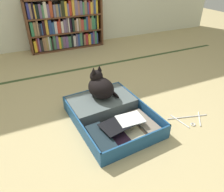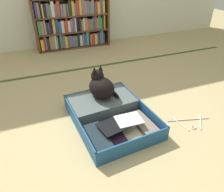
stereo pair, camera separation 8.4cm
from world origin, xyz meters
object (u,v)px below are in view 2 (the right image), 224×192
Objects in this scene: bookshelf at (72,24)px; black_cat at (101,86)px; open_suitcase at (107,112)px; clothes_hanger at (190,122)px.

bookshelf reaches higher than black_cat.
open_suitcase is at bearing -94.40° from bookshelf.
open_suitcase is 0.24m from black_cat.
open_suitcase is 0.72m from clothes_hanger.
clothes_hanger is (0.63, -0.33, -0.05)m from open_suitcase.
bookshelf reaches higher than open_suitcase.
bookshelf reaches higher than clothes_hanger.
bookshelf is 3.67× the size of black_cat.
open_suitcase is 2.65× the size of black_cat.
bookshelf is 1.39× the size of open_suitcase.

